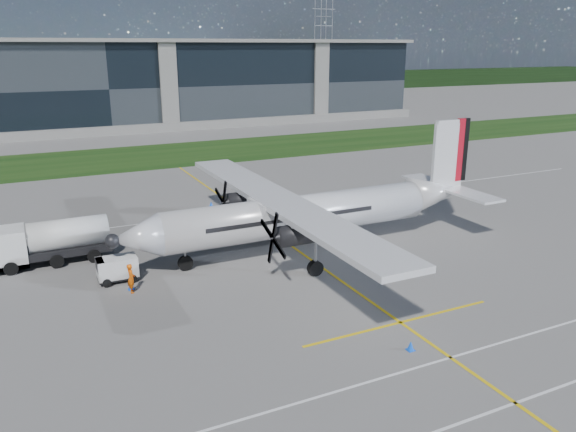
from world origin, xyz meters
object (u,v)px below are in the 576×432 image
object	(u,v)px
safety_cone_nose_port	(131,286)
baggage_tug	(117,269)
pylon_east	(323,44)
ground_crew_person	(131,276)
safety_cone_nose_stbd	(118,270)
safety_cone_stbdwing	(211,204)
safety_cone_portwing	(411,346)
turboprop_aircraft	(312,191)
fuel_tanker_truck	(43,243)

from	to	relation	value
safety_cone_nose_port	baggage_tug	bearing A→B (deg)	105.80
pylon_east	ground_crew_person	bearing A→B (deg)	-122.96
safety_cone_nose_stbd	safety_cone_stbdwing	size ratio (longest dim) A/B	1.00
safety_cone_stbdwing	ground_crew_person	bearing A→B (deg)	-122.74
safety_cone_nose_port	safety_cone_portwing	xyz separation A→B (m)	(11.08, -13.38, 0.00)
safety_cone_stbdwing	safety_cone_portwing	distance (m)	29.11
pylon_east	safety_cone_portwing	size ratio (longest dim) A/B	60.00
baggage_tug	safety_cone_nose_port	world-z (taller)	baggage_tug
baggage_tug	safety_cone_portwing	size ratio (longest dim) A/B	5.29
safety_cone_nose_port	turboprop_aircraft	bearing A→B (deg)	6.69
baggage_tug	safety_cone_portwing	xyz separation A→B (m)	(11.56, -15.10, -0.54)
safety_cone_nose_port	ground_crew_person	bearing A→B (deg)	-93.17
fuel_tanker_truck	safety_cone_nose_port	distance (m)	8.36
safety_cone_nose_stbd	baggage_tug	bearing A→B (deg)	-99.54
turboprop_aircraft	safety_cone_stbdwing	bearing A→B (deg)	102.32
ground_crew_person	baggage_tug	bearing A→B (deg)	14.75
ground_crew_person	fuel_tanker_truck	bearing A→B (deg)	34.13
ground_crew_person	safety_cone_nose_stbd	bearing A→B (deg)	7.15
safety_cone_nose_port	safety_cone_portwing	distance (m)	17.37
safety_cone_portwing	pylon_east	bearing A→B (deg)	62.28
fuel_tanker_truck	safety_cone_portwing	world-z (taller)	fuel_tanker_truck
turboprop_aircraft	safety_cone_nose_port	bearing A→B (deg)	-173.31
turboprop_aircraft	baggage_tug	world-z (taller)	turboprop_aircraft
baggage_tug	safety_cone_stbdwing	size ratio (longest dim) A/B	5.29
turboprop_aircraft	safety_cone_portwing	world-z (taller)	turboprop_aircraft
turboprop_aircraft	safety_cone_nose_stbd	size ratio (longest dim) A/B	59.36
fuel_tanker_truck	turboprop_aircraft	bearing A→B (deg)	-16.53
turboprop_aircraft	ground_crew_person	distance (m)	14.04
pylon_east	ground_crew_person	xyz separation A→B (m)	(-94.41, -145.63, -13.94)
ground_crew_person	safety_cone_nose_stbd	world-z (taller)	ground_crew_person
ground_crew_person	safety_cone_stbdwing	distance (m)	19.22
baggage_tug	safety_cone_nose_port	xyz separation A→B (m)	(0.49, -1.72, -0.54)
turboprop_aircraft	safety_cone_stbdwing	world-z (taller)	turboprop_aircraft
baggage_tug	ground_crew_person	bearing A→B (deg)	-77.85
ground_crew_person	safety_cone_nose_port	distance (m)	0.92
fuel_tanker_truck	safety_cone_nose_stbd	size ratio (longest dim) A/B	16.09
fuel_tanker_truck	pylon_east	bearing A→B (deg)	54.42
safety_cone_portwing	safety_cone_nose_stbd	bearing A→B (deg)	124.93
baggage_tug	safety_cone_nose_stbd	bearing A→B (deg)	80.46
safety_cone_portwing	baggage_tug	bearing A→B (deg)	127.45
safety_cone_stbdwing	turboprop_aircraft	bearing A→B (deg)	-77.68
safety_cone_stbdwing	safety_cone_portwing	size ratio (longest dim) A/B	1.00
fuel_tanker_truck	safety_cone_stbdwing	xyz separation A→B (m)	(14.89, 8.81, -1.26)
ground_crew_person	safety_cone_portwing	size ratio (longest dim) A/B	4.23
pylon_east	safety_cone_nose_port	bearing A→B (deg)	-123.03
pylon_east	ground_crew_person	world-z (taller)	pylon_east
pylon_east	safety_cone_nose_stbd	world-z (taller)	pylon_east
fuel_tanker_truck	ground_crew_person	distance (m)	8.63
fuel_tanker_truck	safety_cone_nose_stbd	bearing A→B (deg)	-43.44
safety_cone_nose_stbd	safety_cone_nose_port	bearing A→B (deg)	-84.31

